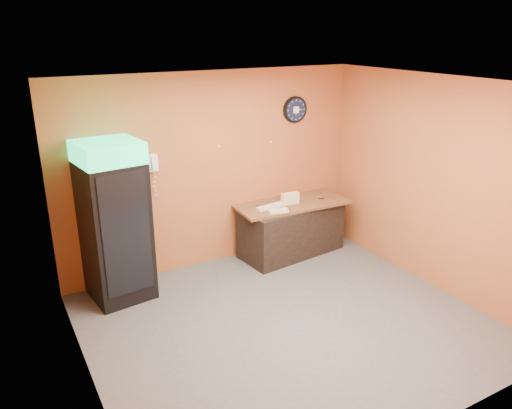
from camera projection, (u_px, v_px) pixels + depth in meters
floor at (287, 323)px, 5.96m from camera, size 4.50×4.50×0.00m
back_wall at (213, 171)px, 7.13m from camera, size 4.50×0.02×2.80m
left_wall at (78, 258)px, 4.45m from camera, size 0.02×4.00×2.80m
right_wall at (434, 184)px, 6.53m from camera, size 0.02×4.00×2.80m
ceiling at (293, 84)px, 5.02m from camera, size 4.50×4.00×0.02m
beverage_cooler at (115, 225)px, 6.22m from camera, size 0.81×0.81×2.07m
prep_counter at (291, 229)px, 7.70m from camera, size 1.66×0.88×0.79m
wall_clock at (295, 110)px, 7.47m from camera, size 0.40×0.06×0.40m
wall_phone at (153, 163)px, 6.59m from camera, size 0.13×0.11×0.23m
butcher_paper at (292, 204)px, 7.56m from camera, size 1.77×0.81×0.04m
sub_roll_stack at (290, 198)px, 7.47m from camera, size 0.28×0.12×0.17m
wrapped_sandwich_left at (266, 208)px, 7.27m from camera, size 0.29×0.14×0.04m
wrapped_sandwich_mid at (278, 211)px, 7.15m from camera, size 0.30×0.17×0.04m
wrapped_sandwich_right at (276, 205)px, 7.37m from camera, size 0.31×0.15×0.04m
kitchen_tool at (285, 200)px, 7.58m from camera, size 0.06×0.06×0.06m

